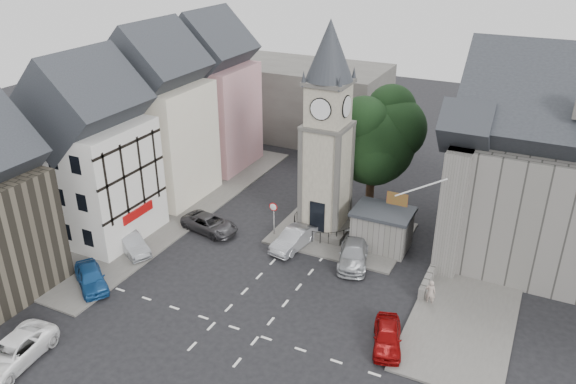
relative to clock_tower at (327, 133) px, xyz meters
The scene contains 24 objects.
ground 11.39m from the clock_tower, 90.00° to the right, with size 120.00×120.00×0.00m, color black.
pavement_west 15.00m from the clock_tower, behind, with size 6.00×30.00×0.14m, color #595651.
pavement_east 14.45m from the clock_tower, ahead, with size 6.00×26.00×0.14m, color #595651.
central_island 8.18m from the clock_tower, ahead, with size 10.00×8.00×0.16m, color #595651.
road_markings 15.74m from the clock_tower, 90.00° to the right, with size 20.00×8.00×0.01m, color silver.
clock_tower is the anchor object (origin of this frame).
stone_shelter 8.15m from the clock_tower, ahead, with size 4.30×3.30×3.08m.
town_tree 5.51m from the clock_tower, 68.23° to the left, with size 7.20×7.20×10.80m.
warning_sign_post 7.34m from the clock_tower, 141.37° to the right, with size 0.70×0.19×2.85m.
terrace_pink 17.51m from the clock_tower, 152.68° to the left, with size 8.10×7.60×12.80m.
terrace_cream 15.58m from the clock_tower, behind, with size 8.10×7.60×12.80m.
terrace_tudor 17.55m from the clock_tower, 152.73° to the right, with size 8.10×7.60×12.00m.
backdrop_west 23.69m from the clock_tower, 120.95° to the left, with size 20.00×10.00×8.00m, color #4C4944.
east_building 15.99m from the clock_tower, 10.92° to the left, with size 14.40×11.40×12.60m.
east_boundary_wall 12.15m from the clock_tower, 12.32° to the left, with size 0.40×16.00×0.90m, color slate.
flagpole 9.01m from the clock_tower, 26.52° to the right, with size 3.68×0.10×2.74m.
car_west_blue 19.25m from the clock_tower, 128.04° to the right, with size 1.67×4.16×1.42m, color navy.
car_west_silver 16.56m from the clock_tower, 141.02° to the right, with size 1.45×4.17×1.37m, color gray.
car_west_grey 11.73m from the clock_tower, 152.57° to the right, with size 2.20×4.77×1.33m, color #343336.
car_island_silver 8.23m from the clock_tower, 105.98° to the right, with size 1.56×4.48×1.48m, color #9C9EA4.
car_island_east 8.98m from the clock_tower, 43.33° to the right, with size 2.01×4.94×1.43m, color #9A9DA1.
car_east_red 15.77m from the clock_tower, 52.28° to the right, with size 1.57×3.90×1.33m, color #7E0607.
van_sw_white 24.58m from the clock_tower, 113.91° to the right, with size 2.41×5.22×1.45m, color white.
pedestrian 13.55m from the clock_tower, 31.53° to the right, with size 0.64×0.42×1.77m, color #A8968B.
Camera 1 is at (14.58, -28.25, 21.79)m, focal length 35.00 mm.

